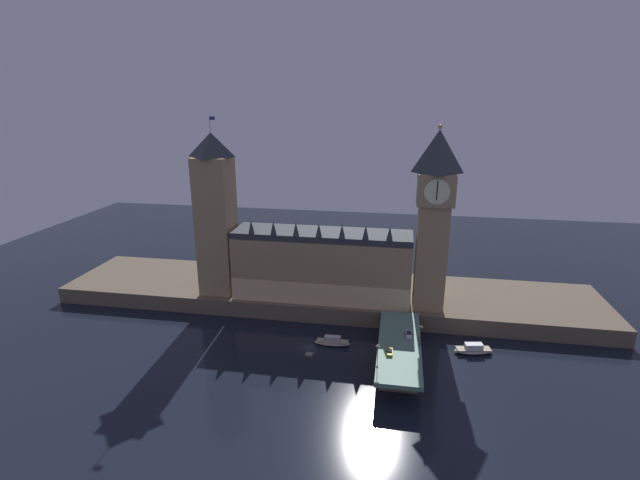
{
  "coord_description": "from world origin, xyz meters",
  "views": [
    {
      "loc": [
        27.83,
        -138.82,
        82.5
      ],
      "look_at": [
        0.41,
        20.0,
        32.82
      ],
      "focal_mm": 26.0,
      "sensor_mm": 36.0,
      "label": 1
    }
  ],
  "objects_px": {
    "victoria_tower": "(216,215)",
    "boat_upstream": "(332,342)",
    "boat_downstream": "(473,350)",
    "street_lamp_mid": "(421,333)",
    "clock_tower": "(434,215)",
    "car_northbound_trail": "(390,352)",
    "street_lamp_near": "(378,353)",
    "car_southbound_trail": "(409,334)",
    "pedestrian_mid_walk": "(418,338)"
  },
  "relations": [
    {
      "from": "car_southbound_trail",
      "to": "car_northbound_trail",
      "type": "bearing_deg",
      "value": -116.56
    },
    {
      "from": "pedestrian_mid_walk",
      "to": "boat_downstream",
      "type": "height_order",
      "value": "pedestrian_mid_walk"
    },
    {
      "from": "victoria_tower",
      "to": "street_lamp_near",
      "type": "height_order",
      "value": "victoria_tower"
    },
    {
      "from": "victoria_tower",
      "to": "boat_upstream",
      "type": "relative_size",
      "value": 5.6
    },
    {
      "from": "victoria_tower",
      "to": "car_northbound_trail",
      "type": "height_order",
      "value": "victoria_tower"
    },
    {
      "from": "clock_tower",
      "to": "street_lamp_mid",
      "type": "relative_size",
      "value": 9.68
    },
    {
      "from": "clock_tower",
      "to": "car_northbound_trail",
      "type": "relative_size",
      "value": 16.16
    },
    {
      "from": "street_lamp_mid",
      "to": "clock_tower",
      "type": "bearing_deg",
      "value": 83.22
    },
    {
      "from": "boat_downstream",
      "to": "street_lamp_mid",
      "type": "bearing_deg",
      "value": -149.27
    },
    {
      "from": "clock_tower",
      "to": "car_southbound_trail",
      "type": "distance_m",
      "value": 43.88
    },
    {
      "from": "car_northbound_trail",
      "to": "clock_tower",
      "type": "bearing_deg",
      "value": 71.33
    },
    {
      "from": "victoria_tower",
      "to": "car_northbound_trail",
      "type": "distance_m",
      "value": 86.11
    },
    {
      "from": "street_lamp_near",
      "to": "boat_downstream",
      "type": "xyz_separation_m",
      "value": [
        31.12,
        25.69,
        -10.73
      ]
    },
    {
      "from": "street_lamp_mid",
      "to": "boat_downstream",
      "type": "distance_m",
      "value": 23.91
    },
    {
      "from": "street_lamp_near",
      "to": "boat_downstream",
      "type": "height_order",
      "value": "street_lamp_near"
    },
    {
      "from": "street_lamp_near",
      "to": "boat_upstream",
      "type": "height_order",
      "value": "street_lamp_near"
    },
    {
      "from": "street_lamp_mid",
      "to": "car_southbound_trail",
      "type": "bearing_deg",
      "value": 123.52
    },
    {
      "from": "victoria_tower",
      "to": "boat_upstream",
      "type": "bearing_deg",
      "value": -26.46
    },
    {
      "from": "car_southbound_trail",
      "to": "street_lamp_mid",
      "type": "xyz_separation_m",
      "value": [
        3.36,
        -5.08,
        3.6
      ]
    },
    {
      "from": "clock_tower",
      "to": "car_northbound_trail",
      "type": "xyz_separation_m",
      "value": [
        -13.1,
        -38.76,
        -34.05
      ]
    },
    {
      "from": "car_southbound_trail",
      "to": "boat_downstream",
      "type": "relative_size",
      "value": 0.34
    },
    {
      "from": "car_northbound_trail",
      "to": "pedestrian_mid_walk",
      "type": "relative_size",
      "value": 2.25
    },
    {
      "from": "clock_tower",
      "to": "boat_downstream",
      "type": "xyz_separation_m",
      "value": [
        14.65,
        -21.01,
        -40.83
      ]
    },
    {
      "from": "clock_tower",
      "to": "boat_upstream",
      "type": "bearing_deg",
      "value": -144.01
    },
    {
      "from": "car_northbound_trail",
      "to": "boat_upstream",
      "type": "bearing_deg",
      "value": 143.08
    },
    {
      "from": "victoria_tower",
      "to": "street_lamp_near",
      "type": "relative_size",
      "value": 9.52
    },
    {
      "from": "clock_tower",
      "to": "boat_downstream",
      "type": "bearing_deg",
      "value": -55.11
    },
    {
      "from": "victoria_tower",
      "to": "boat_downstream",
      "type": "relative_size",
      "value": 5.18
    },
    {
      "from": "victoria_tower",
      "to": "clock_tower",
      "type": "bearing_deg",
      "value": -0.76
    },
    {
      "from": "victoria_tower",
      "to": "pedestrian_mid_walk",
      "type": "distance_m",
      "value": 89.84
    },
    {
      "from": "car_northbound_trail",
      "to": "street_lamp_mid",
      "type": "height_order",
      "value": "street_lamp_mid"
    },
    {
      "from": "car_northbound_trail",
      "to": "street_lamp_near",
      "type": "xyz_separation_m",
      "value": [
        -3.36,
        -7.94,
        3.96
      ]
    },
    {
      "from": "pedestrian_mid_walk",
      "to": "boat_downstream",
      "type": "distance_m",
      "value": 21.93
    },
    {
      "from": "pedestrian_mid_walk",
      "to": "boat_upstream",
      "type": "relative_size",
      "value": 0.15
    },
    {
      "from": "victoria_tower",
      "to": "street_lamp_near",
      "type": "bearing_deg",
      "value": -35.65
    },
    {
      "from": "pedestrian_mid_walk",
      "to": "car_northbound_trail",
      "type": "bearing_deg",
      "value": -134.19
    },
    {
      "from": "victoria_tower",
      "to": "street_lamp_mid",
      "type": "relative_size",
      "value": 10.0
    },
    {
      "from": "clock_tower",
      "to": "car_northbound_trail",
      "type": "bearing_deg",
      "value": -108.67
    },
    {
      "from": "car_southbound_trail",
      "to": "pedestrian_mid_walk",
      "type": "relative_size",
      "value": 2.44
    },
    {
      "from": "pedestrian_mid_walk",
      "to": "street_lamp_near",
      "type": "xyz_separation_m",
      "value": [
        -12.26,
        -17.09,
        3.58
      ]
    },
    {
      "from": "car_southbound_trail",
      "to": "street_lamp_near",
      "type": "height_order",
      "value": "street_lamp_near"
    },
    {
      "from": "victoria_tower",
      "to": "pedestrian_mid_walk",
      "type": "relative_size",
      "value": 37.61
    },
    {
      "from": "pedestrian_mid_walk",
      "to": "street_lamp_near",
      "type": "distance_m",
      "value": 21.34
    },
    {
      "from": "street_lamp_mid",
      "to": "victoria_tower",
      "type": "bearing_deg",
      "value": 157.35
    },
    {
      "from": "street_lamp_mid",
      "to": "boat_upstream",
      "type": "bearing_deg",
      "value": 164.45
    },
    {
      "from": "street_lamp_mid",
      "to": "boat_upstream",
      "type": "height_order",
      "value": "street_lamp_mid"
    },
    {
      "from": "clock_tower",
      "to": "street_lamp_near",
      "type": "distance_m",
      "value": 57.95
    },
    {
      "from": "clock_tower",
      "to": "boat_upstream",
      "type": "distance_m",
      "value": 57.65
    },
    {
      "from": "car_northbound_trail",
      "to": "victoria_tower",
      "type": "bearing_deg",
      "value": 150.34
    },
    {
      "from": "clock_tower",
      "to": "street_lamp_near",
      "type": "relative_size",
      "value": 9.21
    }
  ]
}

